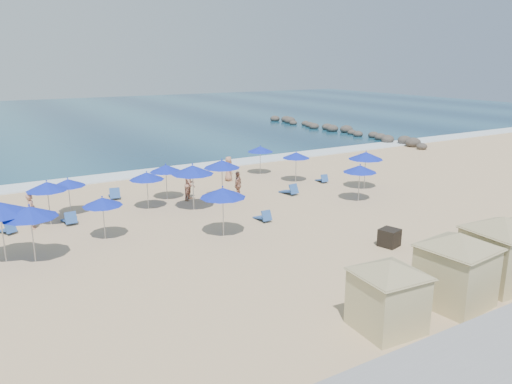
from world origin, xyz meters
TOP-DOWN VIEW (x-y plane):
  - ground at (0.00, 0.00)m, footprint 160.00×160.00m
  - ocean at (0.00, 55.00)m, footprint 160.00×80.00m
  - surf_line at (0.00, 15.50)m, footprint 160.00×2.50m
  - rock_jetty at (24.01, 24.90)m, footprint 2.56×26.66m
  - trash_bin at (2.18, -4.55)m, footprint 0.98×0.98m
  - cabana_0 at (-3.20, -9.67)m, footprint 4.05×4.05m
  - cabana_1 at (-0.02, -9.68)m, footprint 4.52×4.52m
  - cabana_2 at (2.66, -9.53)m, footprint 4.68×4.68m
  - umbrella_0 at (-10.37, 6.60)m, footprint 2.05×2.05m
  - umbrella_1 at (-11.79, 1.75)m, footprint 2.21×2.21m
  - umbrella_2 at (-9.14, 7.84)m, footprint 1.82×1.82m
  - umbrella_3 at (-8.56, 3.03)m, footprint 1.84×1.84m
  - umbrella_4 at (-5.16, 6.69)m, footprint 1.94×1.94m
  - umbrella_5 at (-3.04, 5.19)m, footprint 2.33×2.33m
  - umbrella_6 at (-3.61, 0.50)m, footprint 2.18×2.18m
  - umbrella_7 at (-0.61, 6.37)m, footprint 2.19×2.19m
  - umbrella_8 at (6.13, 1.79)m, footprint 1.99×1.99m
  - umbrella_9 at (4.92, 10.98)m, footprint 1.88×1.88m
  - umbrella_10 at (5.76, 7.69)m, footprint 1.88×1.88m
  - umbrella_11 at (8.41, 3.74)m, footprint 2.23×2.23m
  - umbrella_12 at (-3.52, 8.02)m, footprint 1.94×1.94m
  - beach_chair_0 at (-12.41, 6.25)m, footprint 0.92×1.24m
  - beach_chair_1 at (-9.53, 6.25)m, footprint 0.63×1.31m
  - beach_chair_2 at (-6.18, 9.86)m, footprint 0.82×1.43m
  - beach_chair_3 at (-0.75, 1.47)m, footprint 0.55×1.19m
  - beach_chair_4 at (3.49, 5.12)m, footprint 0.72×1.39m
  - beach_chair_5 at (7.23, 6.58)m, footprint 0.67×1.18m
  - beachgoer_0 at (-11.22, 6.43)m, footprint 0.52×0.71m
  - beachgoer_1 at (-2.30, 7.27)m, footprint 1.15×1.12m
  - beachgoer_2 at (0.24, 5.96)m, footprint 1.01×0.97m
  - beachgoer_3 at (1.93, 10.33)m, footprint 0.64×0.89m

SIDE VIEW (x-z plane):
  - ground at x=0.00m, z-range 0.00..0.00m
  - ocean at x=0.00m, z-range 0.00..0.06m
  - surf_line at x=0.00m, z-range 0.00..0.08m
  - beach_chair_5 at x=7.23m, z-range -0.09..0.52m
  - beach_chair_0 at x=-12.41m, z-range -0.10..0.53m
  - beach_chair_3 at x=-0.75m, z-range -0.10..0.55m
  - beach_chair_1 at x=-9.53m, z-range -0.11..0.60m
  - beach_chair_4 at x=3.49m, z-range -0.11..0.62m
  - beach_chair_2 at x=-6.18m, z-range -0.11..0.63m
  - rock_jetty at x=24.01m, z-range -0.12..0.84m
  - trash_bin at x=2.18m, z-range 0.00..0.80m
  - beachgoer_2 at x=0.24m, z-range 0.00..1.69m
  - beachgoer_3 at x=1.93m, z-range 0.00..1.71m
  - beachgoer_0 at x=-11.22m, z-range 0.00..1.80m
  - beachgoer_1 at x=-2.30m, z-range 0.00..1.86m
  - cabana_0 at x=-3.20m, z-range 0.18..2.73m
  - cabana_1 at x=-0.02m, z-range 0.21..3.06m
  - cabana_2 at x=2.66m, z-range 0.21..3.16m
  - umbrella_2 at x=-9.14m, z-range 0.76..2.83m
  - umbrella_3 at x=-8.56m, z-range 0.77..2.87m
  - umbrella_10 at x=5.76m, z-range 0.79..2.92m
  - umbrella_9 at x=4.92m, z-range 0.79..2.93m
  - umbrella_4 at x=-5.16m, z-range 0.81..3.01m
  - umbrella_12 at x=-3.52m, z-range 0.81..3.02m
  - umbrella_8 at x=6.13m, z-range 0.83..3.09m
  - umbrella_0 at x=-10.37m, z-range 0.86..3.20m
  - umbrella_6 at x=-3.61m, z-range 0.91..3.39m
  - umbrella_7 at x=-0.61m, z-range 0.91..3.40m
  - umbrella_1 at x=-11.79m, z-range 0.92..3.44m
  - umbrella_11 at x=8.41m, z-range 0.93..3.48m
  - umbrella_5 at x=-3.04m, z-range 0.98..3.63m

